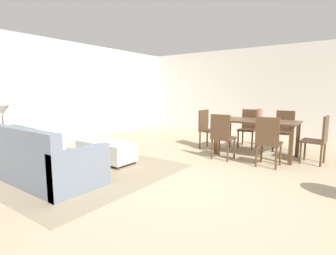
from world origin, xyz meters
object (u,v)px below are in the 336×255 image
at_px(table_lamp, 2,111).
at_px(dining_table, 257,125).
at_px(dining_chair_head_west, 207,127).
at_px(dining_chair_near_left, 222,134).
at_px(side_table, 5,141).
at_px(dining_chair_far_left, 249,126).
at_px(dining_chair_near_right, 268,139).
at_px(dining_chair_head_east, 319,137).
at_px(book_on_ottoman, 102,140).
at_px(ottoman_table, 106,150).
at_px(dining_chair_far_right, 284,128).
at_px(vase_centerpiece, 259,115).
at_px(couch, 41,161).

bearing_deg(table_lamp, dining_table, 44.51).
bearing_deg(dining_chair_head_west, dining_chair_near_left, -47.33).
relative_size(side_table, dining_chair_far_left, 0.64).
bearing_deg(dining_chair_far_left, dining_chair_near_right, -60.89).
distance_m(dining_chair_head_east, book_on_ottoman, 4.10).
xyz_separation_m(ottoman_table, side_table, (-1.34, -1.23, 0.23)).
bearing_deg(dining_chair_far_right, side_table, -132.30).
relative_size(side_table, vase_centerpiece, 2.43).
distance_m(dining_chair_near_left, book_on_ottoman, 2.36).
distance_m(dining_chair_far_left, dining_chair_far_right, 0.80).
distance_m(dining_table, dining_chair_near_left, 0.90).
relative_size(side_table, table_lamp, 1.13).
height_order(dining_table, book_on_ottoman, dining_table).
xyz_separation_m(side_table, dining_chair_head_west, (2.34, 3.51, 0.05)).
xyz_separation_m(dining_chair_near_left, vase_centerpiece, (0.50, 0.74, 0.36)).
relative_size(dining_chair_near_right, dining_chair_head_east, 1.00).
relative_size(dining_chair_head_west, vase_centerpiece, 3.76).
distance_m(dining_chair_far_right, dining_chair_head_east, 1.15).
bearing_deg(dining_chair_near_right, couch, -134.29).
distance_m(couch, dining_chair_far_left, 4.65).
bearing_deg(book_on_ottoman, dining_chair_head_west, 64.50).
relative_size(dining_chair_head_east, book_on_ottoman, 3.54).
distance_m(dining_chair_head_east, vase_centerpiece, 1.16).
height_order(dining_chair_far_left, dining_chair_far_right, same).
bearing_deg(couch, dining_chair_head_west, 73.72).
distance_m(ottoman_table, dining_chair_near_left, 2.30).
relative_size(table_lamp, book_on_ottoman, 2.02).
relative_size(dining_chair_far_left, vase_centerpiece, 3.76).
relative_size(dining_table, dining_chair_far_left, 1.77).
bearing_deg(dining_chair_head_west, side_table, -123.75).
bearing_deg(couch, dining_chair_head_east, 45.90).
height_order(side_table, dining_chair_near_right, dining_chair_near_right).
relative_size(dining_table, dining_chair_head_east, 1.77).
relative_size(table_lamp, vase_centerpiece, 2.15).
distance_m(table_lamp, dining_chair_head_west, 4.24).
xyz_separation_m(side_table, book_on_ottoman, (1.25, 1.22, -0.04)).
bearing_deg(table_lamp, couch, -1.89).
bearing_deg(dining_chair_head_west, ottoman_table, -113.71).
xyz_separation_m(dining_chair_near_right, dining_chair_head_west, (-1.63, 0.81, 0.00)).
bearing_deg(dining_chair_far_left, dining_chair_near_left, -91.11).
bearing_deg(table_lamp, dining_chair_far_left, 53.68).
height_order(ottoman_table, dining_chair_far_right, dining_chair_far_right).
bearing_deg(dining_chair_head_west, book_on_ottoman, -115.50).
bearing_deg(dining_chair_far_right, table_lamp, -132.30).
relative_size(dining_chair_near_left, dining_chair_head_east, 1.00).
bearing_deg(dining_chair_near_left, side_table, -138.82).
xyz_separation_m(dining_chair_near_left, dining_chair_far_right, (0.83, 1.60, 0.00)).
height_order(ottoman_table, dining_chair_near_left, dining_chair_near_left).
bearing_deg(side_table, dining_chair_far_left, 53.68).
bearing_deg(dining_chair_far_right, dining_chair_head_east, -47.45).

